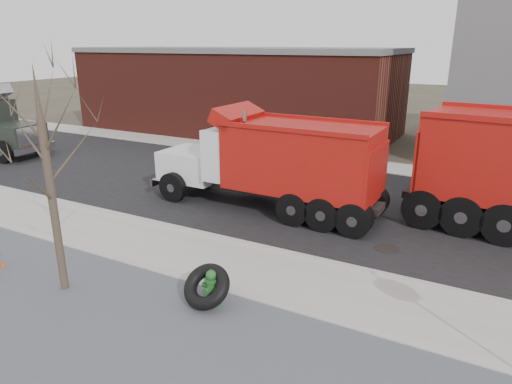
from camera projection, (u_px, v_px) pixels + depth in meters
The scene contains 11 objects.
ground at pixel (238, 273), 11.51m from camera, with size 120.00×120.00×0.00m, color #383328.
gravel_verge at pixel (144, 351), 8.57m from camera, with size 60.00×5.00×0.03m, color slate.
sidewalk at pixel (243, 268), 11.71m from camera, with size 60.00×2.50×0.06m, color #9E9B93.
curb at pixel (266, 248), 12.79m from camera, with size 60.00×0.15×0.11m, color #9E9B93.
road at pixel (324, 200), 16.78m from camera, with size 60.00×9.40×0.02m, color black.
far_sidewalk at pixel (366, 165), 21.54m from camera, with size 60.00×2.00×0.06m, color #9E9B93.
building_brick at pixel (237, 90), 29.41m from camera, with size 20.20×8.20×5.30m.
bare_tree at pixel (45, 153), 9.74m from camera, with size 3.20×3.20×5.20m.
fire_hydrant at pixel (211, 289), 10.01m from camera, with size 0.48×0.46×0.85m.
truck_tire at pixel (207, 286), 9.94m from camera, with size 1.11×1.04×0.93m.
dump_truck_red_b at pixel (274, 160), 15.38m from camera, with size 8.20×2.47×3.47m.
Camera 1 is at (5.28, -8.85, 5.53)m, focal length 32.00 mm.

